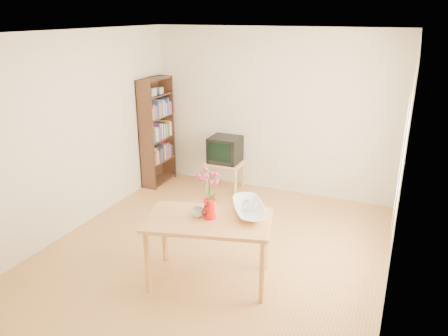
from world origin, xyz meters
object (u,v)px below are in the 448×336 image
at_px(table, 209,226).
at_px(television, 225,149).
at_px(bowl, 249,193).
at_px(pitcher, 210,209).
at_px(mug, 198,212).

xyz_separation_m(table, television, (-0.90, 2.56, 0.01)).
height_order(table, bowl, bowl).
bearing_deg(television, bowl, -61.87).
height_order(bowl, television, bowl).
relative_size(pitcher, mug, 1.65).
xyz_separation_m(table, bowl, (0.33, 0.32, 0.32)).
relative_size(pitcher, bowl, 0.45).
relative_size(pitcher, television, 0.44).
xyz_separation_m(mug, television, (-0.77, 2.56, -0.13)).
bearing_deg(pitcher, bowl, 51.49).
distance_m(table, mug, 0.19).
relative_size(table, television, 2.96).
bearing_deg(pitcher, table, -80.58).
distance_m(pitcher, television, 2.69).
distance_m(table, television, 2.71).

